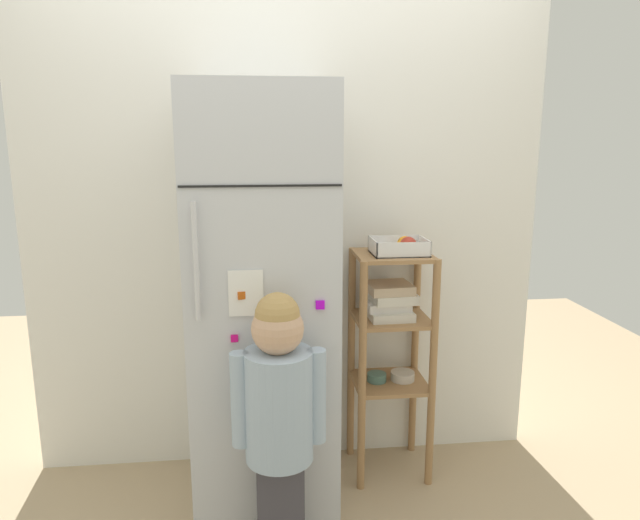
{
  "coord_description": "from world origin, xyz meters",
  "views": [
    {
      "loc": [
        -0.15,
        -2.39,
        1.62
      ],
      "look_at": [
        0.12,
        0.02,
        1.1
      ],
      "focal_mm": 32.42,
      "sensor_mm": 36.0,
      "label": 1
    }
  ],
  "objects": [
    {
      "name": "kitchen_wall_back",
      "position": [
        0.0,
        0.37,
        1.17
      ],
      "size": [
        2.48,
        0.03,
        2.33
      ],
      "primitive_type": "cube",
      "color": "silver",
      "rests_on": "ground"
    },
    {
      "name": "pantry_shelf_unit",
      "position": [
        0.47,
        0.17,
        0.72
      ],
      "size": [
        0.36,
        0.34,
        1.1
      ],
      "color": "#9E7247",
      "rests_on": "ground"
    },
    {
      "name": "child_standing",
      "position": [
        -0.08,
        -0.42,
        0.66
      ],
      "size": [
        0.35,
        0.26,
        1.09
      ],
      "color": "#413E46",
      "rests_on": "ground"
    },
    {
      "name": "fruit_bin",
      "position": [
        0.52,
        0.15,
        1.13
      ],
      "size": [
        0.25,
        0.2,
        0.08
      ],
      "color": "white",
      "rests_on": "pantry_shelf_unit"
    },
    {
      "name": "ground_plane",
      "position": [
        0.0,
        0.0,
        0.0
      ],
      "size": [
        6.0,
        6.0,
        0.0
      ],
      "primitive_type": "plane",
      "color": "tan"
    },
    {
      "name": "refrigerator",
      "position": [
        -0.13,
        0.02,
        0.92
      ],
      "size": [
        0.6,
        0.67,
        1.83
      ],
      "color": "silver",
      "rests_on": "ground"
    }
  ]
}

